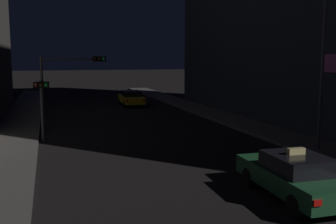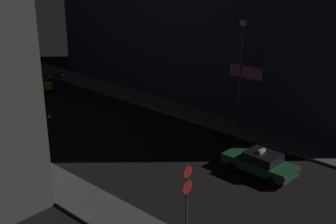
{
  "view_description": "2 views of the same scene",
  "coord_description": "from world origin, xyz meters",
  "px_view_note": "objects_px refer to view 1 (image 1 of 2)",
  "views": [
    {
      "loc": [
        -5.2,
        0.87,
        4.36
      ],
      "look_at": [
        0.67,
        19.65,
        1.62
      ],
      "focal_mm": 41.2,
      "sensor_mm": 36.0,
      "label": 1
    },
    {
      "loc": [
        -19.7,
        -1.44,
        13.03
      ],
      "look_at": [
        1.55,
        17.85,
        2.36
      ],
      "focal_mm": 48.3,
      "sensor_mm": 36.0,
      "label": 2
    }
  ],
  "objects_px": {
    "traffic_light_overhead": "(69,75)",
    "traffic_light_left_kerb": "(42,97)",
    "far_car": "(131,98)",
    "street_lamp_near_block": "(324,30)",
    "taxi": "(294,175)"
  },
  "relations": [
    {
      "from": "traffic_light_overhead",
      "to": "traffic_light_left_kerb",
      "type": "height_order",
      "value": "traffic_light_overhead"
    },
    {
      "from": "far_car",
      "to": "street_lamp_near_block",
      "type": "distance_m",
      "value": 21.3
    },
    {
      "from": "far_car",
      "to": "traffic_light_overhead",
      "type": "distance_m",
      "value": 12.63
    },
    {
      "from": "taxi",
      "to": "street_lamp_near_block",
      "type": "height_order",
      "value": "street_lamp_near_block"
    },
    {
      "from": "traffic_light_overhead",
      "to": "traffic_light_left_kerb",
      "type": "bearing_deg",
      "value": -115.31
    },
    {
      "from": "traffic_light_left_kerb",
      "to": "street_lamp_near_block",
      "type": "bearing_deg",
      "value": -26.62
    },
    {
      "from": "taxi",
      "to": "far_car",
      "type": "bearing_deg",
      "value": 89.79
    },
    {
      "from": "taxi",
      "to": "far_car",
      "type": "relative_size",
      "value": 1.0
    },
    {
      "from": "traffic_light_overhead",
      "to": "traffic_light_left_kerb",
      "type": "relative_size",
      "value": 1.4
    },
    {
      "from": "traffic_light_left_kerb",
      "to": "street_lamp_near_block",
      "type": "height_order",
      "value": "street_lamp_near_block"
    },
    {
      "from": "far_car",
      "to": "street_lamp_near_block",
      "type": "relative_size",
      "value": 0.55
    },
    {
      "from": "taxi",
      "to": "traffic_light_overhead",
      "type": "distance_m",
      "value": 15.68
    },
    {
      "from": "street_lamp_near_block",
      "to": "far_car",
      "type": "bearing_deg",
      "value": 102.89
    },
    {
      "from": "far_car",
      "to": "traffic_light_overhead",
      "type": "xyz_separation_m",
      "value": [
        -6.1,
        -10.74,
        2.63
      ]
    },
    {
      "from": "traffic_light_left_kerb",
      "to": "traffic_light_overhead",
      "type": "bearing_deg",
      "value": 64.69
    }
  ]
}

